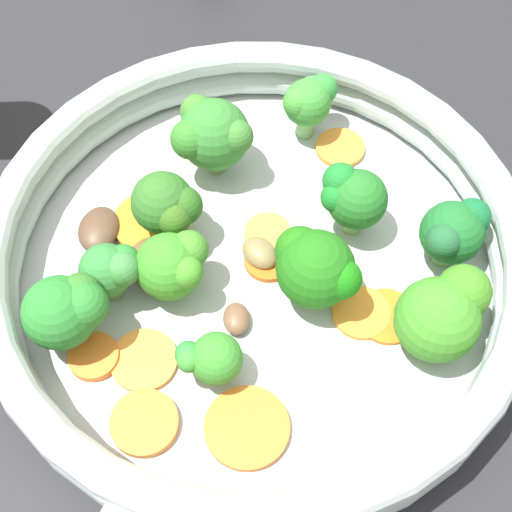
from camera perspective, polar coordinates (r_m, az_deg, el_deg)
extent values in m
plane|color=black|center=(0.45, 0.00, -1.81)|extent=(4.00, 4.00, 0.00)
cylinder|color=#B2B5B7|center=(0.44, 0.00, -1.42)|extent=(0.30, 0.30, 0.01)
torus|color=#ABB8B7|center=(0.43, 0.00, -0.33)|extent=(0.33, 0.33, 0.02)
torus|color=#ABB8B7|center=(0.41, 0.00, 1.16)|extent=(0.33, 0.33, 0.02)
sphere|color=#B1B6BC|center=(0.40, -13.63, -14.97)|extent=(0.01, 0.01, 0.01)
sphere|color=#B4B6B6|center=(0.38, -3.01, -19.75)|extent=(0.01, 0.01, 0.01)
cylinder|color=orange|center=(0.50, 6.75, 8.59)|extent=(0.05, 0.05, 0.00)
cylinder|color=orange|center=(0.46, -8.49, 2.66)|extent=(0.06, 0.06, 0.01)
cylinder|color=orange|center=(0.44, 1.00, -0.31)|extent=(0.04, 0.04, 0.00)
cylinder|color=orange|center=(0.45, 1.40, 1.65)|extent=(0.04, 0.04, 0.01)
cylinder|color=orange|center=(0.42, -12.86, -7.85)|extent=(0.04, 0.04, 0.01)
cylinder|color=orange|center=(0.41, -8.96, -8.24)|extent=(0.05, 0.05, 0.00)
cylinder|color=orange|center=(0.40, -0.73, -13.57)|extent=(0.05, 0.05, 0.00)
cylinder|color=orange|center=(0.40, -8.91, -13.06)|extent=(0.04, 0.04, 0.01)
cylinder|color=orange|center=(0.43, 8.41, -4.52)|extent=(0.04, 0.04, 0.00)
cylinder|color=orange|center=(0.43, 10.42, -4.77)|extent=(0.04, 0.04, 0.00)
cylinder|color=#7AA25B|center=(0.45, 7.79, 2.99)|extent=(0.01, 0.01, 0.02)
sphere|color=#216823|center=(0.43, 8.10, 4.51)|extent=(0.04, 0.04, 0.04)
sphere|color=#1A6F26|center=(0.43, 6.79, 5.99)|extent=(0.02, 0.02, 0.02)
sphere|color=#187024|center=(0.43, 6.44, 4.69)|extent=(0.02, 0.02, 0.02)
cylinder|color=#70854F|center=(0.43, -11.48, -2.32)|extent=(0.01, 0.01, 0.02)
sphere|color=#2E7633|center=(0.42, -11.89, -1.13)|extent=(0.03, 0.03, 0.03)
sphere|color=#38783A|center=(0.41, -10.60, -1.03)|extent=(0.02, 0.02, 0.02)
sphere|color=#29782D|center=(0.41, -10.55, -0.33)|extent=(0.02, 0.02, 0.02)
sphere|color=#2C712B|center=(0.41, -10.74, -1.26)|extent=(0.02, 0.02, 0.02)
cylinder|color=#649153|center=(0.45, -7.20, 2.70)|extent=(0.01, 0.01, 0.02)
sphere|color=#2C6423|center=(0.43, -7.49, 4.25)|extent=(0.04, 0.04, 0.04)
sphere|color=#285C1C|center=(0.43, -5.83, 4.04)|extent=(0.02, 0.02, 0.02)
sphere|color=#2E6921|center=(0.43, -5.76, 4.30)|extent=(0.02, 0.02, 0.02)
sphere|color=#315B19|center=(0.42, -6.44, 3.34)|extent=(0.02, 0.02, 0.02)
cylinder|color=#638F4F|center=(0.42, 4.58, -2.55)|extent=(0.01, 0.01, 0.02)
sphere|color=#1D6815|center=(0.40, 4.79, -1.06)|extent=(0.05, 0.05, 0.05)
sphere|color=#1E6912|center=(0.41, 3.63, 0.80)|extent=(0.03, 0.03, 0.03)
sphere|color=#16700F|center=(0.40, 6.84, -1.81)|extent=(0.02, 0.02, 0.02)
cylinder|color=#7BB668|center=(0.50, 4.53, 10.47)|extent=(0.01, 0.01, 0.02)
sphere|color=#368630|center=(0.48, 4.68, 12.00)|extent=(0.03, 0.03, 0.03)
sphere|color=#2C8332|center=(0.49, 5.33, 13.16)|extent=(0.02, 0.02, 0.02)
sphere|color=#3B872F|center=(0.48, 3.39, 12.14)|extent=(0.02, 0.02, 0.02)
sphere|color=#3E7E38|center=(0.49, 4.44, 13.12)|extent=(0.02, 0.02, 0.02)
cylinder|color=#7C9D5F|center=(0.42, -14.77, -5.73)|extent=(0.01, 0.01, 0.02)
sphere|color=#26762A|center=(0.40, -15.43, -4.40)|extent=(0.04, 0.04, 0.04)
sphere|color=#287529|center=(0.40, -13.55, -3.84)|extent=(0.03, 0.03, 0.03)
sphere|color=#2D6C25|center=(0.40, -13.85, -2.92)|extent=(0.02, 0.02, 0.02)
cylinder|color=#769950|center=(0.43, -6.73, -2.10)|extent=(0.02, 0.02, 0.02)
sphere|color=#358423|center=(0.41, -6.99, -0.84)|extent=(0.04, 0.04, 0.04)
sphere|color=#3D8B24|center=(0.40, -5.56, -1.29)|extent=(0.02, 0.02, 0.02)
sphere|color=#3D8025|center=(0.41, -5.38, 0.49)|extent=(0.02, 0.02, 0.02)
cylinder|color=#6F9653|center=(0.48, -3.24, 7.83)|extent=(0.01, 0.01, 0.02)
sphere|color=#30752C|center=(0.46, -3.38, 9.66)|extent=(0.05, 0.05, 0.05)
sphere|color=#35722B|center=(0.45, -1.61, 9.53)|extent=(0.02, 0.02, 0.02)
sphere|color=#2F7226|center=(0.45, -5.25, 9.29)|extent=(0.03, 0.03, 0.03)
sphere|color=#397427|center=(0.46, -4.74, 11.45)|extent=(0.02, 0.02, 0.02)
cylinder|color=#628B45|center=(0.40, -3.77, -8.84)|extent=(0.01, 0.01, 0.01)
sphere|color=#348429|center=(0.39, -3.89, -7.99)|extent=(0.03, 0.03, 0.03)
sphere|color=#36872E|center=(0.39, -5.37, -8.29)|extent=(0.01, 0.01, 0.01)
sphere|color=#2B7E31|center=(0.39, -5.44, -7.84)|extent=(0.01, 0.01, 0.01)
cylinder|color=#678753|center=(0.42, 13.70, -6.19)|extent=(0.01, 0.01, 0.01)
sphere|color=#3A8524|center=(0.40, 14.28, -4.96)|extent=(0.05, 0.05, 0.05)
sphere|color=#397D1E|center=(0.41, 16.19, -3.19)|extent=(0.03, 0.03, 0.03)
sphere|color=#418C23|center=(0.41, 15.97, -2.95)|extent=(0.03, 0.03, 0.03)
cylinder|color=#71A055|center=(0.45, 14.84, 0.47)|extent=(0.01, 0.01, 0.02)
sphere|color=#1A6127|center=(0.44, 15.39, 1.82)|extent=(0.04, 0.04, 0.04)
sphere|color=#1E572E|center=(0.42, 14.77, 1.20)|extent=(0.02, 0.02, 0.02)
sphere|color=#145D2D|center=(0.44, 16.89, 3.01)|extent=(0.02, 0.02, 0.02)
ellipsoid|color=brown|center=(0.46, -12.47, 2.10)|extent=(0.04, 0.03, 0.01)
ellipsoid|color=olive|center=(0.44, 0.46, 0.22)|extent=(0.03, 0.03, 0.01)
ellipsoid|color=brown|center=(0.42, -1.42, -5.09)|extent=(0.03, 0.02, 0.01)
ellipsoid|color=brown|center=(0.44, -8.67, -0.26)|extent=(0.04, 0.03, 0.01)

